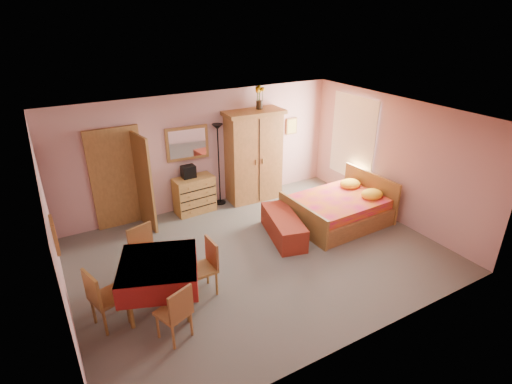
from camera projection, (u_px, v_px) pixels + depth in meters
floor at (259, 255)px, 7.45m from camera, size 6.50×6.50×0.00m
ceiling at (260, 118)px, 6.35m from camera, size 6.50×6.50×0.00m
wall_back at (203, 151)px, 8.87m from camera, size 6.50×0.10×2.60m
wall_front at (361, 265)px, 4.93m from camera, size 6.50×0.10×2.60m
wall_left at (54, 241)px, 5.44m from camera, size 0.10×5.00×2.60m
wall_right at (393, 159)px, 8.37m from camera, size 0.10×5.00×2.60m
doorway at (118, 179)px, 8.11m from camera, size 1.06×0.12×2.15m
window at (353, 138)px, 9.23m from camera, size 0.08×1.40×1.95m
picture_left at (54, 235)px, 4.81m from camera, size 0.04×0.32×0.42m
picture_back at (292, 126)px, 9.80m from camera, size 0.30×0.04×0.40m
chest_of_drawers at (194, 195)px, 8.87m from camera, size 0.90×0.49×0.83m
wall_mirror at (187, 143)px, 8.56m from camera, size 0.93×0.12×0.74m
stereo at (188, 172)px, 8.65m from camera, size 0.30×0.22×0.27m
floor_lamp at (219, 165)px, 9.03m from camera, size 0.31×0.31×1.90m
wardrobe at (253, 156)px, 9.24m from camera, size 1.39×0.76×2.14m
sunflower_vase at (259, 97)px, 8.79m from camera, size 0.21×0.21×0.52m
bed at (338, 202)px, 8.42m from camera, size 2.04×1.63×0.92m
bench at (283, 226)px, 7.94m from camera, size 0.86×1.50×0.47m
dining_table at (161, 284)px, 6.01m from camera, size 1.43×1.43×0.82m
chair_south at (173, 312)px, 5.42m from camera, size 0.52×0.52×0.88m
chair_north at (149, 256)px, 6.54m from camera, size 0.55×0.55×0.98m
chair_west at (108, 296)px, 5.65m from camera, size 0.54×0.54×0.96m
chair_east at (202, 268)px, 6.28m from camera, size 0.43×0.43×0.92m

